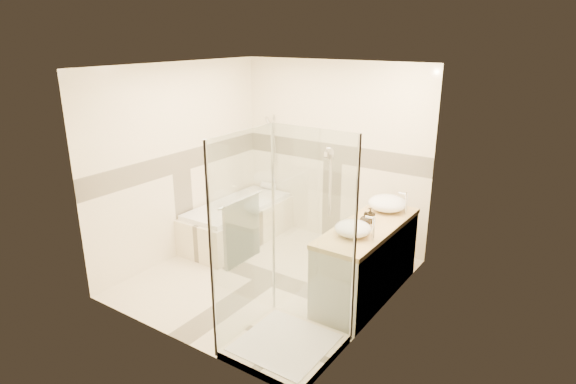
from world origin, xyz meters
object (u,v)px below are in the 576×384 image
Objects in this scene: vessel_sink_far at (353,228)px; amenity_bottle_b at (365,219)px; amenity_bottle_a at (370,215)px; vanity at (367,260)px; shower_enclosure at (279,296)px; vessel_sink_near at (387,203)px; bathtub at (238,220)px.

amenity_bottle_b is (0.00, 0.29, 0.01)m from vessel_sink_far.
vanity is at bearing -73.31° from amenity_bottle_a.
shower_enclosure is 1.32m from amenity_bottle_b.
vessel_sink_far is 2.29× the size of amenity_bottle_b.
vanity is at bearing 70.55° from amenity_bottle_b.
vanity is 9.79× the size of amenity_bottle_b.
vessel_sink_near is 2.70× the size of amenity_bottle_b.
bathtub is 1.05× the size of vanity.
bathtub is 2.26m from amenity_bottle_b.
vessel_sink_far is at bearing -18.08° from bathtub.
vessel_sink_near is 0.88m from vessel_sink_far.
shower_enclosure is at bearing -41.10° from bathtub.
shower_enclosure is at bearing -98.59° from vessel_sink_near.
shower_enclosure is at bearing -102.66° from amenity_bottle_b.
amenity_bottle_a is at bearing 90.00° from vessel_sink_far.
vanity is at bearing -87.86° from vessel_sink_near.
bathtub is at bearing 170.75° from vanity.
amenity_bottle_a reaches higher than bathtub.
vessel_sink_near is 2.60× the size of amenity_bottle_a.
amenity_bottle_a is at bearing 78.47° from shower_enclosure.
vanity is at bearing 86.69° from vessel_sink_far.
bathtub is at bearing -175.02° from vessel_sink_near.
amenity_bottle_a is at bearing -90.00° from vessel_sink_near.
shower_enclosure is 4.56× the size of vessel_sink_near.
bathtub is 4.49× the size of vessel_sink_far.
amenity_bottle_b is (0.00, -0.59, -0.01)m from vessel_sink_near.
amenity_bottle_b is (-0.02, -0.06, 0.51)m from vanity.
shower_enclosure is 12.33× the size of amenity_bottle_b.
bathtub is 2.47m from shower_enclosure.
shower_enclosure is (-0.29, -1.27, 0.08)m from vanity.
vessel_sink_near is 1.18× the size of vessel_sink_far.
vessel_sink_far is at bearing 73.57° from shower_enclosure.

